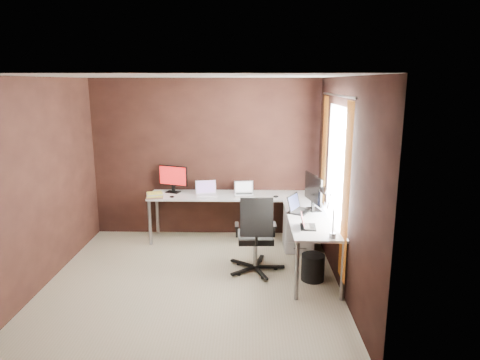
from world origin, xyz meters
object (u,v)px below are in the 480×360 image
laptop_white (206,192)px  desk_lamp (327,206)px  monitor_left (173,177)px  laptop_black_big (298,208)px  laptop_silver (244,192)px  office_chair (255,249)px  laptop_black_small (306,224)px  wastebasket (313,267)px  book_stack (155,195)px  drawer_pedestal (298,229)px  monitor_right (313,190)px

laptop_white → desk_lamp: (1.54, -1.77, 0.31)m
monitor_left → laptop_black_big: 2.11m
monitor_left → laptop_silver: size_ratio=1.46×
monitor_left → office_chair: (1.29, -1.30, -0.66)m
laptop_black_small → wastebasket: size_ratio=0.82×
book_stack → laptop_silver: bearing=9.1°
laptop_silver → book_stack: size_ratio=1.14×
drawer_pedestal → laptop_black_small: 1.25m
monitor_left → monitor_right: bearing=-3.9°
desk_lamp → laptop_black_small: bearing=137.9°
drawer_pedestal → laptop_white: laptop_white is taller
monitor_right → book_stack: 2.38m
laptop_silver → laptop_black_big: bearing=-55.1°
drawer_pedestal → laptop_silver: bearing=155.8°
laptop_black_small → monitor_left: bearing=53.4°
book_stack → laptop_black_big: bearing=-17.4°
monitor_right → laptop_white: monitor_right is taller
laptop_black_small → wastebasket: (0.12, 0.11, -0.60)m
monitor_left → laptop_white: size_ratio=1.31×
laptop_silver → laptop_black_big: size_ratio=0.77×
laptop_black_big → desk_lamp: (0.22, -0.93, 0.30)m
laptop_silver → laptop_white: bearing=177.8°
laptop_silver → desk_lamp: bearing=-67.4°
monitor_left → laptop_black_big: size_ratio=1.12×
drawer_pedestal → monitor_right: size_ratio=1.01×
monitor_right → wastebasket: size_ratio=1.77×
laptop_white → desk_lamp: bearing=-61.1°
drawer_pedestal → monitor_right: (0.13, -0.44, 0.71)m
desk_lamp → office_chair: 1.27m
drawer_pedestal → monitor_right: 0.85m
laptop_white → laptop_black_big: 1.56m
laptop_white → laptop_black_big: laptop_black_big is taller
laptop_silver → monitor_right: bearing=-45.7°
wastebasket → laptop_white: bearing=136.7°
desk_lamp → wastebasket: size_ratio=1.69×
drawer_pedestal → office_chair: bearing=-128.4°
laptop_black_small → office_chair: bearing=64.6°
drawer_pedestal → desk_lamp: size_ratio=1.06×
monitor_right → desk_lamp: desk_lamp is taller
laptop_black_big → desk_lamp: bearing=-138.2°
laptop_silver → laptop_black_small: laptop_silver is taller
drawer_pedestal → laptop_black_big: size_ratio=1.44×
laptop_silver → laptop_black_big: laptop_black_big is taller
monitor_left → wastebasket: monitor_left is taller
desk_lamp → office_chair: size_ratio=0.54×
laptop_silver → office_chair: (0.17, -1.18, -0.47)m
desk_lamp → wastebasket: 1.00m
laptop_silver → office_chair: 1.28m
desk_lamp → office_chair: desk_lamp is taller
wastebasket → desk_lamp: bearing=-79.7°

